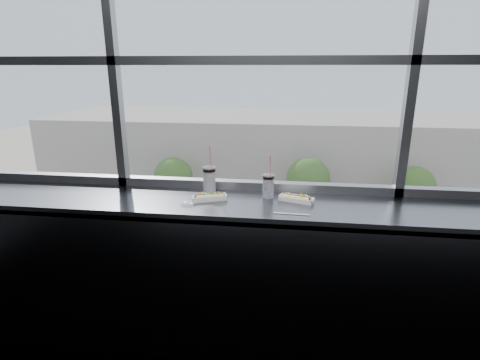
# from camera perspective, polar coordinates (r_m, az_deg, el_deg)

# --- Properties ---
(wall_back_lower) EXTENTS (6.00, 0.00, 6.00)m
(wall_back_lower) POSITION_cam_1_polar(r_m,az_deg,el_deg) (2.96, 2.15, -11.57)
(wall_back_lower) COLOR black
(wall_back_lower) RESTS_ON ground
(window_glass) EXTENTS (6.00, 0.00, 6.00)m
(window_glass) POSITION_cam_1_polar(r_m,az_deg,el_deg) (2.65, 2.65, 24.26)
(window_glass) COLOR silver
(window_glass) RESTS_ON ground
(window_mullions) EXTENTS (6.00, 0.08, 2.40)m
(window_mullions) POSITION_cam_1_polar(r_m,az_deg,el_deg) (2.63, 2.61, 24.31)
(window_mullions) COLOR gray
(window_mullions) RESTS_ON ground
(counter) EXTENTS (6.00, 0.55, 0.06)m
(counter) POSITION_cam_1_polar(r_m,az_deg,el_deg) (2.49, 1.69, -4.03)
(counter) COLOR slate
(counter) RESTS_ON ground
(counter_fascia) EXTENTS (6.00, 0.04, 1.04)m
(counter_fascia) POSITION_cam_1_polar(r_m,az_deg,el_deg) (2.51, 0.96, -17.30)
(counter_fascia) COLOR slate
(counter_fascia) RESTS_ON ground
(hotdog_tray_left) EXTENTS (0.24, 0.15, 0.06)m
(hotdog_tray_left) POSITION_cam_1_polar(r_m,az_deg,el_deg) (2.52, -4.70, -2.58)
(hotdog_tray_left) COLOR white
(hotdog_tray_left) RESTS_ON counter
(hotdog_tray_right) EXTENTS (0.24, 0.15, 0.06)m
(hotdog_tray_right) POSITION_cam_1_polar(r_m,az_deg,el_deg) (2.51, 8.59, -2.77)
(hotdog_tray_right) COLOR white
(hotdog_tray_right) RESTS_ON counter
(soda_cup_left) EXTENTS (0.10, 0.10, 0.35)m
(soda_cup_left) POSITION_cam_1_polar(r_m,az_deg,el_deg) (2.66, -4.69, 0.26)
(soda_cup_left) COLOR white
(soda_cup_left) RESTS_ON counter
(soda_cup_right) EXTENTS (0.08, 0.08, 0.30)m
(soda_cup_right) POSITION_cam_1_polar(r_m,az_deg,el_deg) (2.56, 4.32, -0.74)
(soda_cup_right) COLOR white
(soda_cup_right) RESTS_ON counter
(loose_straw) EXTENTS (0.22, 0.02, 0.01)m
(loose_straw) POSITION_cam_1_polar(r_m,az_deg,el_deg) (2.30, 7.86, -5.14)
(loose_straw) COLOR white
(loose_straw) RESTS_ON counter
(wrapper) EXTENTS (0.10, 0.07, 0.03)m
(wrapper) POSITION_cam_1_polar(r_m,az_deg,el_deg) (2.46, -7.91, -3.45)
(wrapper) COLOR silver
(wrapper) RESTS_ON counter
(plaza_ground) EXTENTS (120.00, 120.00, 0.00)m
(plaza_ground) POSITION_cam_1_polar(r_m,az_deg,el_deg) (47.88, 6.92, 1.02)
(plaza_ground) COLOR #BCAD99
(plaza_ground) RESTS_ON ground
(street_asphalt) EXTENTS (80.00, 10.00, 0.06)m
(street_asphalt) POSITION_cam_1_polar(r_m,az_deg,el_deg) (26.03, 6.13, -13.04)
(street_asphalt) COLOR black
(street_asphalt) RESTS_ON plaza_ground
(far_sidewalk) EXTENTS (80.00, 6.00, 0.04)m
(far_sidewalk) POSITION_cam_1_polar(r_m,az_deg,el_deg) (33.22, 6.52, -6.19)
(far_sidewalk) COLOR #BCAD99
(far_sidewalk) RESTS_ON plaza_ground
(far_building) EXTENTS (50.00, 14.00, 8.00)m
(far_building) POSITION_cam_1_polar(r_m,az_deg,el_deg) (41.57, 7.00, 4.28)
(far_building) COLOR #AFA49B
(far_building) RESTS_ON plaza_ground
(car_near_a) EXTENTS (3.43, 6.81, 2.18)m
(car_near_a) POSITION_cam_1_polar(r_m,az_deg,el_deg) (27.33, -30.55, -11.28)
(car_near_a) COLOR #B2C0EA
(car_near_a) RESTS_ON street_asphalt
(car_far_c) EXTENTS (3.09, 6.90, 2.26)m
(car_far_c) POSITION_cam_1_polar(r_m,az_deg,el_deg) (31.93, 31.48, -7.40)
(car_far_c) COLOR #B1B8A5
(car_far_c) RESTS_ON street_asphalt
(car_near_c) EXTENTS (2.92, 5.88, 1.89)m
(car_near_c) POSITION_cam_1_polar(r_m,az_deg,el_deg) (22.17, 2.02, -15.79)
(car_near_c) COLOR maroon
(car_near_c) RESTS_ON street_asphalt
(car_far_b) EXTENTS (3.37, 6.53, 2.09)m
(car_far_b) POSITION_cam_1_polar(r_m,az_deg,el_deg) (29.14, 9.22, -7.39)
(car_far_b) COLOR #59220B
(car_far_b) RESTS_ON street_asphalt
(car_near_b) EXTENTS (3.41, 6.54, 2.08)m
(car_near_b) POSITION_cam_1_polar(r_m,az_deg,el_deg) (23.65, -15.32, -13.90)
(car_near_b) COLOR black
(car_near_b) RESTS_ON street_asphalt
(car_far_a) EXTENTS (3.43, 6.90, 2.22)m
(car_far_a) POSITION_cam_1_polar(r_m,az_deg,el_deg) (31.40, -15.36, -5.84)
(car_far_a) COLOR black
(car_far_a) RESTS_ON street_asphalt
(car_near_d) EXTENTS (2.51, 5.99, 1.99)m
(car_near_d) POSITION_cam_1_polar(r_m,az_deg,el_deg) (23.03, 23.71, -15.86)
(car_near_d) COLOR #B4BB97
(car_near_d) RESTS_ON street_asphalt
(pedestrian_d) EXTENTS (0.72, 0.96, 2.15)m
(pedestrian_d) POSITION_cam_1_polar(r_m,az_deg,el_deg) (33.58, 21.60, -5.05)
(pedestrian_d) COLOR #66605B
(pedestrian_d) RESTS_ON far_sidewalk
(pedestrian_b) EXTENTS (0.86, 0.64, 1.93)m
(pedestrian_b) POSITION_cam_1_polar(r_m,az_deg,el_deg) (31.95, 1.95, -5.13)
(pedestrian_b) COLOR #66605B
(pedestrian_b) RESTS_ON far_sidewalk
(pedestrian_c) EXTENTS (0.67, 0.89, 2.00)m
(pedestrian_c) POSITION_cam_1_polar(r_m,az_deg,el_deg) (33.34, 17.09, -4.89)
(pedestrian_c) COLOR #66605B
(pedestrian_c) RESTS_ON far_sidewalk
(pedestrian_a) EXTENTS (0.65, 0.87, 1.95)m
(pedestrian_a) POSITION_cam_1_polar(r_m,az_deg,el_deg) (33.51, -0.83, -4.03)
(pedestrian_a) COLOR #66605B
(pedestrian_a) RESTS_ON far_sidewalk
(tree_left) EXTENTS (3.46, 3.46, 5.41)m
(tree_left) POSITION_cam_1_polar(r_m,az_deg,el_deg) (33.48, -10.10, 0.47)
(tree_left) COLOR #47382B
(tree_left) RESTS_ON far_sidewalk
(tree_center) EXTENTS (3.67, 3.67, 5.74)m
(tree_center) POSITION_cam_1_polar(r_m,az_deg,el_deg) (31.96, 10.34, 0.08)
(tree_center) COLOR #47382B
(tree_center) RESTS_ON far_sidewalk
(tree_right) EXTENTS (3.39, 3.39, 5.30)m
(tree_right) POSITION_cam_1_polar(r_m,az_deg,el_deg) (33.61, 24.98, -0.96)
(tree_right) COLOR #47382B
(tree_right) RESTS_ON far_sidewalk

